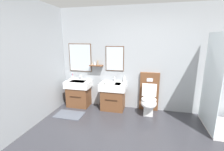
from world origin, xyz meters
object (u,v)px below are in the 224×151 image
object	(u,v)px
vanity_sink_right	(113,95)
folded_hand_towel	(110,84)
toilet	(149,98)
vanity_sink_left	(79,93)
toothbrush_cup	(72,77)
soap_dispenser	(124,79)
shower_tray	(221,109)

from	to	relation	value
vanity_sink_right	folded_hand_towel	distance (m)	0.38
toilet	folded_hand_towel	distance (m)	1.03
vanity_sink_right	toilet	bearing A→B (deg)	-0.33
vanity_sink_left	folded_hand_towel	size ratio (longest dim) A/B	3.23
folded_hand_towel	toothbrush_cup	bearing A→B (deg)	166.24
toilet	vanity_sink_right	bearing A→B (deg)	179.67
vanity_sink_left	toilet	size ratio (longest dim) A/B	0.71
vanity_sink_right	folded_hand_towel	bearing A→B (deg)	-106.57
soap_dispenser	folded_hand_towel	distance (m)	0.43
vanity_sink_right	toilet	xyz separation A→B (m)	(0.92, -0.01, 0.00)
folded_hand_towel	shower_tray	size ratio (longest dim) A/B	0.11
vanity_sink_right	toothbrush_cup	bearing A→B (deg)	172.76
vanity_sink_right	soap_dispenser	bearing A→B (deg)	32.05
folded_hand_towel	shower_tray	distance (m)	2.42
toothbrush_cup	folded_hand_towel	xyz separation A→B (m)	(1.18, -0.29, -0.03)
vanity_sink_right	vanity_sink_left	bearing A→B (deg)	180.00
vanity_sink_left	folded_hand_towel	xyz separation A→B (m)	(0.93, -0.13, 0.36)
vanity_sink_left	soap_dispenser	xyz separation A→B (m)	(1.23, 0.17, 0.41)
toothbrush_cup	folded_hand_towel	bearing A→B (deg)	-13.76
vanity_sink_right	shower_tray	size ratio (longest dim) A/B	0.36
toilet	shower_tray	distance (m)	1.48
vanity_sink_left	shower_tray	xyz separation A→B (m)	(3.31, -0.42, 0.06)
vanity_sink_left	toilet	bearing A→B (deg)	-0.16
folded_hand_towel	shower_tray	world-z (taller)	shower_tray
vanity_sink_right	shower_tray	xyz separation A→B (m)	(2.34, -0.42, 0.06)
toilet	toothbrush_cup	xyz separation A→B (m)	(-2.14, 0.16, 0.39)
vanity_sink_right	shower_tray	world-z (taller)	shower_tray
toothbrush_cup	soap_dispenser	world-z (taller)	toothbrush_cup
toilet	soap_dispenser	bearing A→B (deg)	165.29
soap_dispenser	folded_hand_towel	xyz separation A→B (m)	(-0.30, -0.30, -0.05)
toothbrush_cup	soap_dispenser	xyz separation A→B (m)	(1.49, 0.01, 0.02)
vanity_sink_left	vanity_sink_right	size ratio (longest dim) A/B	1.00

